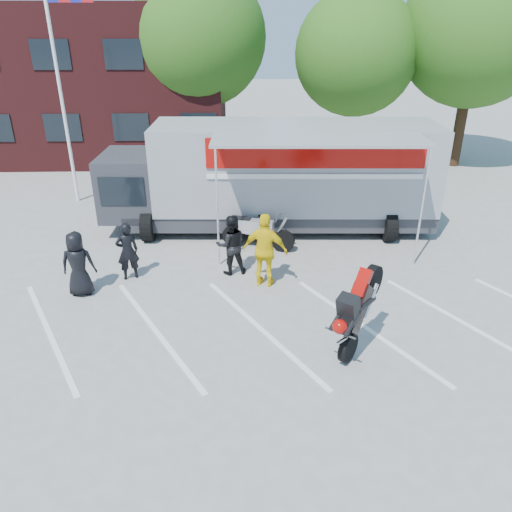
{
  "coord_description": "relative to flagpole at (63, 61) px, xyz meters",
  "views": [
    {
      "loc": [
        -0.25,
        -8.54,
        6.5
      ],
      "look_at": [
        0.12,
        2.17,
        1.3
      ],
      "focal_mm": 35.0,
      "sensor_mm": 36.0,
      "label": 1
    }
  ],
  "objects": [
    {
      "name": "ground",
      "position": [
        6.24,
        -10.0,
        -5.05
      ],
      "size": [
        100.0,
        100.0,
        0.0
      ],
      "primitive_type": "plane",
      "color": "#9B9B96",
      "rests_on": "ground"
    },
    {
      "name": "parking_bay_lines",
      "position": [
        6.24,
        -9.0,
        -5.05
      ],
      "size": [
        18.09,
        13.33,
        0.01
      ],
      "primitive_type": "cube",
      "rotation": [
        0.0,
        0.0,
        0.52
      ],
      "color": "white",
      "rests_on": "ground"
    },
    {
      "name": "office_building",
      "position": [
        -3.76,
        8.0,
        -1.55
      ],
      "size": [
        18.0,
        8.0,
        7.0
      ],
      "primitive_type": "cube",
      "color": "#4B1818",
      "rests_on": "ground"
    },
    {
      "name": "flagpole",
      "position": [
        0.0,
        0.0,
        0.0
      ],
      "size": [
        1.61,
        0.12,
        8.0
      ],
      "color": "white",
      "rests_on": "ground"
    },
    {
      "name": "tree_left",
      "position": [
        4.24,
        6.0,
        0.51
      ],
      "size": [
        6.12,
        6.12,
        8.64
      ],
      "color": "#382314",
      "rests_on": "ground"
    },
    {
      "name": "tree_mid",
      "position": [
        11.24,
        5.0,
        -0.11
      ],
      "size": [
        5.44,
        5.44,
        7.68
      ],
      "color": "#382314",
      "rests_on": "ground"
    },
    {
      "name": "tree_right",
      "position": [
        16.24,
        4.5,
        0.82
      ],
      "size": [
        6.46,
        6.46,
        9.12
      ],
      "color": "#382314",
      "rests_on": "ground"
    },
    {
      "name": "transporter_truck",
      "position": [
        7.28,
        -2.98,
        -5.05
      ],
      "size": [
        11.05,
        5.63,
        3.46
      ],
      "primitive_type": null,
      "rotation": [
        0.0,
        0.0,
        -0.04
      ],
      "color": "#909298",
      "rests_on": "ground"
    },
    {
      "name": "parked_motorcycle",
      "position": [
        6.54,
        -4.63,
        -5.05
      ],
      "size": [
        2.43,
        1.4,
        1.21
      ],
      "primitive_type": null,
      "rotation": [
        0.0,
        0.0,
        1.28
      ],
      "color": "silver",
      "rests_on": "ground"
    },
    {
      "name": "stunt_bike_rider",
      "position": [
        8.6,
        -9.7,
        -5.05
      ],
      "size": [
        1.76,
        1.93,
        2.1
      ],
      "primitive_type": null,
      "rotation": [
        0.0,
        0.0,
        -0.66
      ],
      "color": "black",
      "rests_on": "ground"
    },
    {
      "name": "spectator_leather_a",
      "position": [
        1.91,
        -7.21,
        -4.2
      ],
      "size": [
        0.86,
        0.58,
        1.71
      ],
      "primitive_type": "imported",
      "rotation": [
        0.0,
        0.0,
        3.19
      ],
      "color": "black",
      "rests_on": "ground"
    },
    {
      "name": "spectator_leather_b",
      "position": [
        2.98,
        -6.41,
        -4.24
      ],
      "size": [
        0.69,
        0.58,
        1.62
      ],
      "primitive_type": "imported",
      "rotation": [
        0.0,
        0.0,
        3.53
      ],
      "color": "black",
      "rests_on": "ground"
    },
    {
      "name": "spectator_leather_c",
      "position": [
        5.74,
        -6.19,
        -4.2
      ],
      "size": [
        0.94,
        0.79,
        1.7
      ],
      "primitive_type": "imported",
      "rotation": [
        0.0,
        0.0,
        3.34
      ],
      "color": "black",
      "rests_on": "ground"
    },
    {
      "name": "spectator_hivis",
      "position": [
        6.64,
        -6.91,
        -4.05
      ],
      "size": [
        1.27,
        0.81,
        2.01
      ],
      "primitive_type": "imported",
      "rotation": [
        0.0,
        0.0,
        2.84
      ],
      "color": "yellow",
      "rests_on": "ground"
    }
  ]
}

